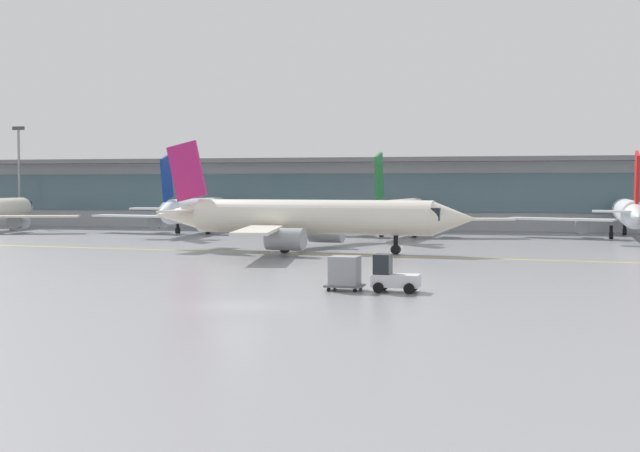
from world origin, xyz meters
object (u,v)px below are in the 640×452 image
(taxiing_regional_jet, at_px, (308,218))
(cargo_dolly_lead, at_px, (345,272))
(gate_airplane_1, at_px, (196,210))
(gate_airplane_3, at_px, (629,213))
(gate_airplane_2, at_px, (400,212))
(apron_light_mast_0, at_px, (19,172))
(baggage_tug, at_px, (392,276))

(taxiing_regional_jet, height_order, cargo_dolly_lead, taxiing_regional_jet)
(gate_airplane_1, relative_size, cargo_dolly_lead, 13.14)
(gate_airplane_1, distance_m, gate_airplane_3, 50.99)
(gate_airplane_2, relative_size, apron_light_mast_0, 1.98)
(gate_airplane_3, height_order, taxiing_regional_jet, taxiing_regional_jet)
(gate_airplane_3, distance_m, taxiing_regional_jet, 40.48)
(taxiing_regional_jet, bearing_deg, cargo_dolly_lead, -65.81)
(gate_airplane_1, height_order, apron_light_mast_0, apron_light_mast_0)
(baggage_tug, bearing_deg, gate_airplane_3, 73.30)
(gate_airplane_3, bearing_deg, gate_airplane_2, 96.48)
(apron_light_mast_0, bearing_deg, gate_airplane_3, -6.93)
(gate_airplane_2, height_order, cargo_dolly_lead, gate_airplane_2)
(gate_airplane_3, relative_size, cargo_dolly_lead, 13.13)
(gate_airplane_3, bearing_deg, gate_airplane_1, 93.42)
(gate_airplane_3, height_order, cargo_dolly_lead, gate_airplane_3)
(baggage_tug, relative_size, cargo_dolly_lead, 1.23)
(cargo_dolly_lead, bearing_deg, apron_light_mast_0, 135.44)
(gate_airplane_3, xyz_separation_m, apron_light_mast_0, (-81.76, 9.94, 5.03))
(apron_light_mast_0, bearing_deg, cargo_dolly_lead, -46.75)
(gate_airplane_2, distance_m, apron_light_mast_0, 57.75)
(baggage_tug, bearing_deg, gate_airplane_2, 99.49)
(gate_airplane_1, height_order, baggage_tug, gate_airplane_1)
(gate_airplane_3, distance_m, cargo_dolly_lead, 58.37)
(baggage_tug, bearing_deg, cargo_dolly_lead, 180.00)
(gate_airplane_3, bearing_deg, baggage_tug, 164.07)
(baggage_tug, bearing_deg, taxiing_regional_jet, 115.03)
(baggage_tug, distance_m, cargo_dolly_lead, 2.71)
(taxiing_regional_jet, distance_m, baggage_tug, 29.83)
(gate_airplane_1, height_order, cargo_dolly_lead, gate_airplane_1)
(gate_airplane_1, bearing_deg, baggage_tug, -153.63)
(gate_airplane_2, xyz_separation_m, gate_airplane_3, (25.39, 1.56, 0.00))
(gate_airplane_2, height_order, taxiing_regional_jet, taxiing_regional_jet)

